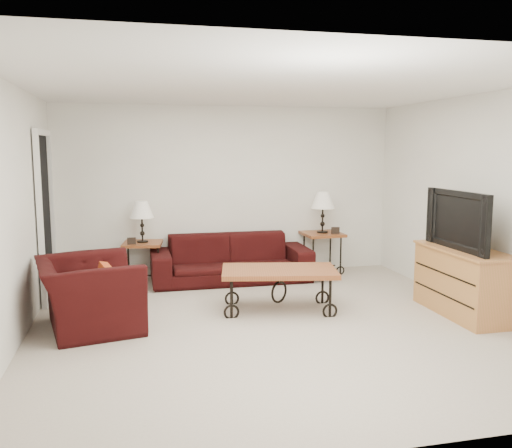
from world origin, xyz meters
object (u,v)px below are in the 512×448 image
at_px(sofa, 231,258).
at_px(coffee_table, 279,290).
at_px(television, 466,220).
at_px(lamp_right, 323,212).
at_px(side_table_left, 143,262).
at_px(side_table_right, 322,253).
at_px(tv_stand, 464,282).
at_px(backpack, 320,266).
at_px(armchair, 89,294).
at_px(lamp_left, 142,222).

distance_m(sofa, coffee_table, 1.55).
relative_size(sofa, television, 1.97).
relative_size(lamp_right, television, 0.54).
bearing_deg(sofa, side_table_left, 171.63).
height_order(side_table_right, tv_stand, tv_stand).
distance_m(lamp_right, tv_stand, 2.53).
relative_size(sofa, backpack, 5.22).
bearing_deg(side_table_left, armchair, -107.64).
bearing_deg(tv_stand, side_table_right, 110.31).
bearing_deg(side_table_right, lamp_right, 0.00).
distance_m(lamp_left, coffee_table, 2.36).
height_order(coffee_table, backpack, coffee_table).
bearing_deg(side_table_right, tv_stand, -69.69).
height_order(side_table_right, lamp_left, lamp_left).
bearing_deg(lamp_left, armchair, -107.64).
xyz_separation_m(lamp_right, tv_stand, (0.86, -2.32, -0.55)).
relative_size(side_table_right, armchair, 0.55).
height_order(sofa, lamp_right, lamp_right).
distance_m(side_table_left, armchair, 1.95).
height_order(sofa, backpack, sofa).
height_order(side_table_left, armchair, armchair).
distance_m(side_table_left, backpack, 2.50).
distance_m(side_table_left, side_table_right, 2.66).
bearing_deg(lamp_right, backpack, -112.75).
bearing_deg(lamp_right, television, -70.12).
distance_m(television, backpack, 2.28).
distance_m(side_table_left, television, 4.27).
bearing_deg(sofa, coffee_table, -79.11).
distance_m(side_table_right, backpack, 0.54).
bearing_deg(side_table_right, sofa, -172.84).
height_order(tv_stand, backpack, tv_stand).
xyz_separation_m(coffee_table, armchair, (-2.11, -0.16, 0.12)).
relative_size(side_table_right, coffee_table, 0.47).
bearing_deg(armchair, sofa, -59.12).
xyz_separation_m(armchair, tv_stand, (4.11, -0.46, 0.01)).
distance_m(side_table_right, armchair, 3.74).
bearing_deg(sofa, tv_stand, -43.01).
bearing_deg(coffee_table, lamp_right, 56.07).
xyz_separation_m(side_table_right, armchair, (-3.25, -1.86, 0.06)).
height_order(side_table_left, side_table_right, side_table_right).
bearing_deg(armchair, lamp_left, -29.54).
height_order(sofa, side_table_left, sofa).
bearing_deg(side_table_right, backpack, -112.75).
height_order(lamp_right, armchair, lamp_right).
relative_size(lamp_right, armchair, 0.55).
relative_size(lamp_right, tv_stand, 0.49).
relative_size(sofa, side_table_right, 3.62).
xyz_separation_m(side_table_left, tv_stand, (3.51, -2.32, 0.09)).
height_order(side_table_left, lamp_left, lamp_left).
xyz_separation_m(armchair, television, (4.08, -0.46, 0.72)).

